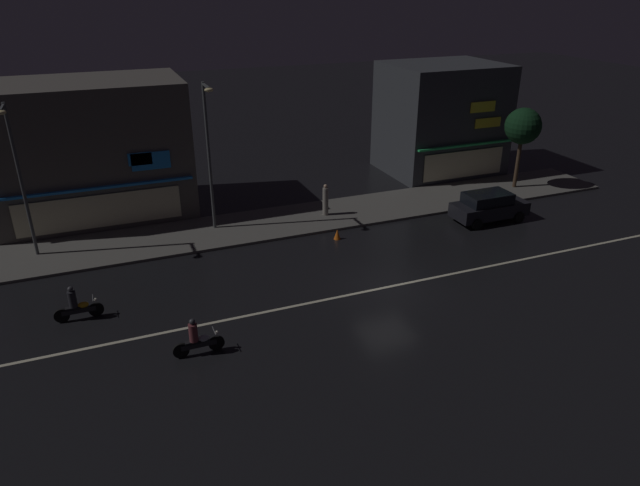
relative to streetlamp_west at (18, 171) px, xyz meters
The scene contains 13 objects.
ground_plane 17.79m from the streetlamp_west, 31.58° to the right, with size 140.00×140.00×0.00m, color black.
lane_divider_stripe 17.78m from the streetlamp_west, 31.58° to the right, with size 36.34×0.16×0.01m, color beige.
sidewalk_far 15.32m from the streetlamp_west, ahead, with size 38.25×4.38×0.14m, color #5B5954.
storefront_left_block 26.65m from the streetlamp_west, 11.17° to the left, with size 7.59×6.47×7.41m.
storefront_center_block 6.12m from the streetlamp_west, 58.41° to the left, with size 10.53×6.50×7.61m.
streetlamp_west is the anchor object (origin of this frame).
streetlamp_mid 8.89m from the streetlamp_west, ahead, with size 0.44×1.64×7.81m.
pedestrian_on_sidewalk 15.64m from the streetlamp_west, ahead, with size 0.33×0.33×1.84m.
street_tree 28.62m from the streetlamp_west, ahead, with size 2.27×2.27×5.15m.
parked_car_near_kerb 24.25m from the streetlamp_west, 10.01° to the right, with size 4.30×1.98×1.67m.
motorcycle_lead 7.96m from the streetlamp_west, 75.09° to the right, with size 1.90×0.60×1.52m.
motorcycle_following 12.94m from the streetlamp_west, 61.83° to the right, with size 1.90×0.60×1.52m.
traffic_cone 15.60m from the streetlamp_west, 12.94° to the right, with size 0.36×0.36×0.55m, color orange.
Camera 1 is at (-11.14, -19.72, 12.54)m, focal length 32.19 mm.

